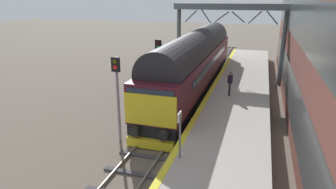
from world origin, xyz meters
name	(u,v)px	position (x,y,z in m)	size (l,w,h in m)	color
ground_plane	(168,125)	(0.00, 0.00, 0.00)	(140.00, 140.00, 0.00)	#655A4E
track_main	(168,124)	(0.00, 0.00, 0.06)	(2.50, 60.00, 0.15)	gray
station_platform	(231,125)	(3.60, 0.00, 0.50)	(4.00, 44.00, 1.01)	#B0A99F
diesel_locomotive	(195,60)	(0.00, 6.99, 2.49)	(2.74, 20.15, 4.68)	black
signal_post_mid	(117,91)	(-1.81, -2.63, 2.77)	(0.44, 0.22, 4.44)	gray
signal_post_far	(159,64)	(-1.81, 3.60, 2.77)	(0.44, 0.22, 4.45)	gray
platform_number_sign	(180,128)	(2.05, -5.00, 2.31)	(0.10, 0.44, 1.96)	slate
waiting_passenger	(230,81)	(3.07, 3.66, 1.99)	(0.39, 0.50, 1.64)	#272B33
overhead_footbridge	(230,12)	(2.05, 10.88, 5.91)	(9.30, 2.00, 6.65)	slate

